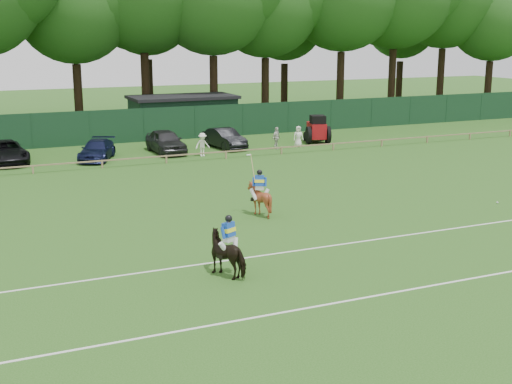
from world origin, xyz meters
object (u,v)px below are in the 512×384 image
hatch_grey (166,141)px  spectator_right (298,136)px  sedan_navy (97,150)px  utility_shed (183,114)px  tractor (317,130)px  horse_dark (229,254)px  horse_chestnut (259,199)px  estate_black (225,138)px  suv_black (5,152)px  polo_ball (497,203)px  spectator_left (202,145)px  spectator_mid (276,138)px

hatch_grey → spectator_right: bearing=-10.1°
sedan_navy → utility_shed: 12.62m
spectator_right → tractor: 2.45m
hatch_grey → spectator_right: hatch_grey is taller
horse_dark → hatch_grey: 24.51m
hatch_grey → horse_chestnut: bearing=-94.2°
horse_chestnut → spectator_right: bearing=-93.6°
horse_chestnut → estate_black: 18.31m
suv_black → hatch_grey: bearing=-7.4°
sedan_navy → polo_ball: bearing=-27.9°
horse_dark → polo_ball: size_ratio=19.62×
spectator_left → utility_shed: utility_shed is taller
suv_black → hatch_grey: hatch_grey is taller
suv_black → polo_ball: suv_black is taller
spectator_mid → tractor: size_ratio=0.55×
horse_dark → sedan_navy: (0.15, 23.29, -0.12)m
tractor → horse_chestnut: bearing=-109.3°
horse_dark → spectator_mid: spectator_mid is taller
horse_dark → horse_chestnut: (4.09, 6.63, -0.01)m
spectator_mid → spectator_right: bearing=-29.2°
horse_dark → estate_black: size_ratio=0.42×
spectator_mid → horse_dark: bearing=-153.7°
hatch_grey → polo_ball: (10.44, -20.03, -0.74)m
suv_black → polo_ball: (20.68, -20.47, -0.65)m
horse_dark → spectator_right: 26.71m
polo_ball → utility_shed: 29.18m
horse_dark → spectator_left: 22.82m
horse_chestnut → tractor: size_ratio=0.53×
estate_black → tractor: tractor is taller
estate_black → spectator_right: size_ratio=2.83×
tractor → spectator_mid: bearing=-144.9°
horse_chestnut → sedan_navy: horse_chestnut is taller
sedan_navy → polo_ball: sedan_navy is taller
spectator_right → spectator_left: bearing=-165.4°
horse_chestnut → polo_ball: horse_chestnut is taller
tractor → spectator_left: bearing=-152.1°
sedan_navy → polo_ball: 24.60m
hatch_grey → estate_black: hatch_grey is taller
horse_chestnut → suv_black: (-9.39, 17.81, -0.04)m
spectator_left → sedan_navy: bearing=163.1°
hatch_grey → suv_black: bearing=176.1°
hatch_grey → spectator_left: hatch_grey is taller
utility_shed → tractor: utility_shed is taller
spectator_right → utility_shed: size_ratio=0.18×
horse_dark → spectator_left: spectator_left is taller
suv_black → spectator_right: 19.66m
spectator_mid → spectator_right: 1.82m
polo_ball → horse_dark: bearing=-165.5°
sedan_navy → hatch_grey: (4.78, 0.72, 0.16)m
estate_black → spectator_right: spectator_right is taller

